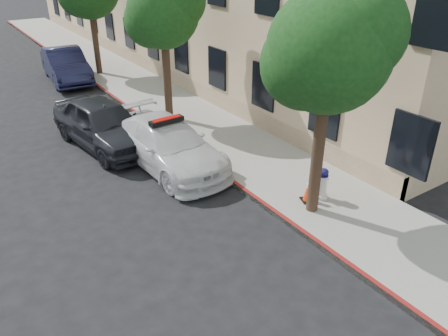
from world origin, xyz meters
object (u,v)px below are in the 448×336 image
parked_car_far (66,65)px  parked_car_mid (103,123)px  police_car (168,144)px  traffic_cone (309,190)px  fire_hydrant (322,184)px

parked_car_far → parked_car_mid: bearing=-93.1°
police_car → parked_car_mid: 2.83m
parked_car_mid → traffic_cone: bearing=-73.0°
parked_car_mid → parked_car_far: parked_car_mid is taller
police_car → parked_car_far: parked_car_far is taller
parked_car_far → traffic_cone: 15.68m
parked_car_mid → police_car: bearing=-74.2°
parked_car_mid → parked_car_far: (1.23, 8.76, -0.02)m
fire_hydrant → parked_car_mid: bearing=118.0°
parked_car_mid → fire_hydrant: parked_car_mid is taller
parked_car_mid → traffic_cone: parked_car_mid is taller
parked_car_mid → traffic_cone: 7.50m
traffic_cone → fire_hydrant: bearing=-12.6°
parked_car_far → traffic_cone: parked_car_far is taller
parked_car_mid → parked_car_far: bearing=74.2°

